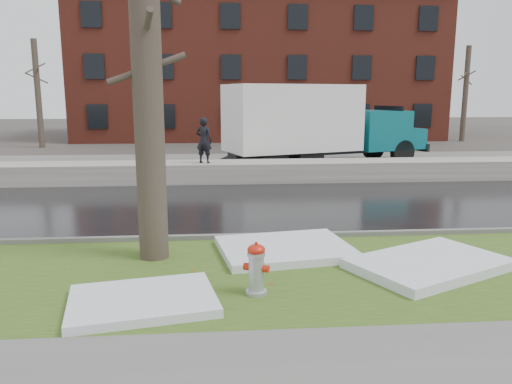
{
  "coord_description": "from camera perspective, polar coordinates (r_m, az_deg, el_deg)",
  "views": [
    {
      "loc": [
        -1.26,
        -9.83,
        3.23
      ],
      "look_at": [
        -0.34,
        1.51,
        1.0
      ],
      "focal_mm": 35.0,
      "sensor_mm": 36.0,
      "label": 1
    }
  ],
  "objects": [
    {
      "name": "ground",
      "position": [
        10.42,
        2.57,
        -6.98
      ],
      "size": [
        120.0,
        120.0,
        0.0
      ],
      "primitive_type": "plane",
      "color": "#47423D",
      "rests_on": "ground"
    },
    {
      "name": "brick_building",
      "position": [
        40.0,
        0.07,
        13.63
      ],
      "size": [
        26.0,
        12.0,
        10.0
      ],
      "primitive_type": "cube",
      "color": "maroon",
      "rests_on": "ground"
    },
    {
      "name": "fire_hydrant",
      "position": [
        8.11,
        0.05,
        -8.53
      ],
      "size": [
        0.43,
        0.42,
        0.88
      ],
      "rotation": [
        0.0,
        0.0,
        -0.43
      ],
      "color": "#A7AAB0",
      "rests_on": "verge"
    },
    {
      "name": "worker",
      "position": [
        18.39,
        -5.97,
        5.9
      ],
      "size": [
        0.71,
        0.6,
        1.67
      ],
      "primitive_type": "imported",
      "rotation": [
        0.0,
        0.0,
        2.75
      ],
      "color": "black",
      "rests_on": "snowbank"
    },
    {
      "name": "box_truck",
      "position": [
        22.67,
        6.82,
        7.74
      ],
      "size": [
        10.96,
        5.36,
        3.66
      ],
      "rotation": [
        0.0,
        0.0,
        0.33
      ],
      "color": "black",
      "rests_on": "ground"
    },
    {
      "name": "snow_patch_far",
      "position": [
        8.05,
        -12.81,
        -12.01
      ],
      "size": [
        2.47,
        2.0,
        0.14
      ],
      "primitive_type": "cube",
      "rotation": [
        0.0,
        0.0,
        0.19
      ],
      "color": "silver",
      "rests_on": "verge"
    },
    {
      "name": "snow_patch_side",
      "position": [
        9.92,
        19.19,
        -7.76
      ],
      "size": [
        3.31,
        2.86,
        0.18
      ],
      "primitive_type": "cube",
      "rotation": [
        0.0,
        0.0,
        0.46
      ],
      "color": "silver",
      "rests_on": "verge"
    },
    {
      "name": "road",
      "position": [
        14.74,
        0.4,
        -1.51
      ],
      "size": [
        60.0,
        7.0,
        0.03
      ],
      "primitive_type": "cube",
      "color": "black",
      "rests_on": "ground"
    },
    {
      "name": "parking_lot",
      "position": [
        23.09,
        -1.44,
        3.09
      ],
      "size": [
        60.0,
        9.0,
        0.03
      ],
      "primitive_type": "cube",
      "color": "slate",
      "rests_on": "ground"
    },
    {
      "name": "verge",
      "position": [
        9.25,
        3.54,
        -9.25
      ],
      "size": [
        60.0,
        4.5,
        0.04
      ],
      "primitive_type": "cube",
      "color": "#2C4717",
      "rests_on": "ground"
    },
    {
      "name": "tree",
      "position": [
        9.76,
        -12.35,
        13.18
      ],
      "size": [
        1.48,
        1.74,
        7.12
      ],
      "rotation": [
        0.0,
        0.0,
        -0.2
      ],
      "color": "brown",
      "rests_on": "verge"
    },
    {
      "name": "snow_patch_near",
      "position": [
        10.31,
        3.33,
        -6.49
      ],
      "size": [
        2.88,
        2.38,
        0.16
      ],
      "primitive_type": "cube",
      "rotation": [
        0.0,
        0.0,
        0.16
      ],
      "color": "silver",
      "rests_on": "verge"
    },
    {
      "name": "bg_tree_right",
      "position": [
        37.98,
        22.82,
        10.4
      ],
      "size": [
        1.4,
        1.62,
        6.5
      ],
      "color": "brown",
      "rests_on": "ground"
    },
    {
      "name": "bg_tree_center",
      "position": [
        36.14,
        -12.38,
        11.0
      ],
      "size": [
        1.4,
        1.62,
        6.5
      ],
      "color": "brown",
      "rests_on": "ground"
    },
    {
      "name": "curb",
      "position": [
        11.35,
        1.94,
        -5.08
      ],
      "size": [
        60.0,
        0.15,
        0.14
      ],
      "primitive_type": "cube",
      "color": "slate",
      "rests_on": "ground"
    },
    {
      "name": "bg_tree_left",
      "position": [
        33.59,
        -23.66,
        10.36
      ],
      "size": [
        1.4,
        1.62,
        6.5
      ],
      "color": "brown",
      "rests_on": "ground"
    },
    {
      "name": "snowbank",
      "position": [
        18.79,
        -0.72,
        2.35
      ],
      "size": [
        60.0,
        1.6,
        0.75
      ],
      "primitive_type": "cube",
      "color": "#B1ABA1",
      "rests_on": "ground"
    }
  ]
}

